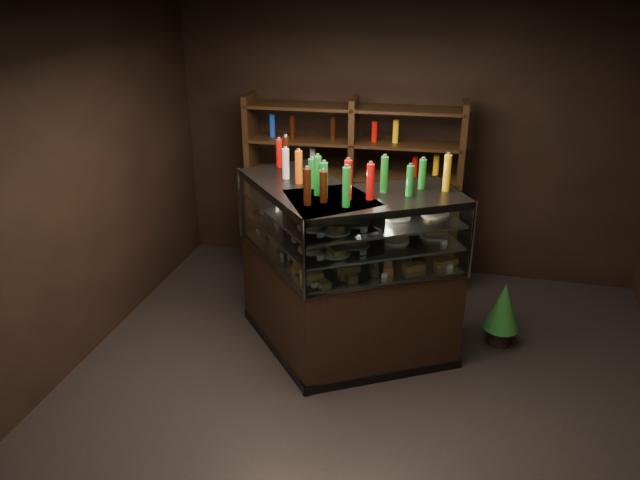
# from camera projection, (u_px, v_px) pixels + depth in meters

# --- Properties ---
(ground) EXTENTS (5.00, 5.00, 0.00)m
(ground) POSITION_uv_depth(u_px,v_px,m) (363.00, 397.00, 5.04)
(ground) COLOR black
(ground) RESTS_ON ground
(room_shell) EXTENTS (5.02, 5.02, 3.01)m
(room_shell) POSITION_uv_depth(u_px,v_px,m) (371.00, 166.00, 4.25)
(room_shell) COLOR black
(room_shell) RESTS_ON ground
(display_case) EXTENTS (2.12, 1.54, 1.54)m
(display_case) POSITION_uv_depth(u_px,v_px,m) (339.00, 301.00, 5.44)
(display_case) COLOR black
(display_case) RESTS_ON ground
(food_display) EXTENTS (1.72, 1.08, 0.47)m
(food_display) POSITION_uv_depth(u_px,v_px,m) (340.00, 232.00, 5.17)
(food_display) COLOR #C57B46
(food_display) RESTS_ON display_case
(bottles_top) EXTENTS (1.54, 0.94, 0.30)m
(bottles_top) POSITION_uv_depth(u_px,v_px,m) (341.00, 174.00, 4.97)
(bottles_top) COLOR silver
(bottles_top) RESTS_ON display_case
(potted_conifer) EXTENTS (0.32, 0.32, 0.69)m
(potted_conifer) POSITION_uv_depth(u_px,v_px,m) (504.00, 305.00, 5.61)
(potted_conifer) COLOR black
(potted_conifer) RESTS_ON ground
(back_shelving) EXTENTS (2.25, 0.54, 2.00)m
(back_shelving) POSITION_uv_depth(u_px,v_px,m) (351.00, 227.00, 6.72)
(back_shelving) COLOR black
(back_shelving) RESTS_ON ground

